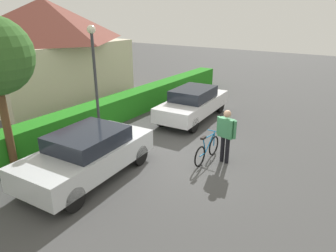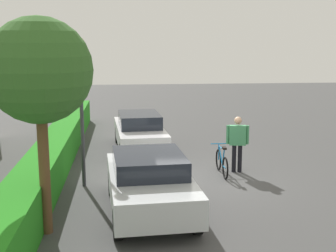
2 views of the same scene
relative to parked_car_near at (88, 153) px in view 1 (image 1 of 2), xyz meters
name	(u,v)px [view 1 (image 1 of 2)]	position (x,y,z in m)	size (l,w,h in m)	color
ground_plane	(181,159)	(2.39, -1.65, -0.74)	(60.00, 60.00, 0.00)	#434343
hedge_row	(86,119)	(2.39, 2.72, -0.22)	(20.75, 0.90, 1.03)	#227F1A
house_distant	(49,49)	(5.06, 8.27, 1.90)	(8.13, 5.28, 5.16)	beige
parked_car_near	(88,153)	(0.00, 0.00, 0.00)	(4.13, 2.07, 1.39)	silver
parked_car_far	(193,103)	(6.09, 0.00, 0.00)	(4.42, 1.90, 1.39)	silver
bicycle	(207,150)	(2.80, -2.35, -0.37)	(1.62, 0.50, 0.92)	black
person_rider	(226,132)	(3.00, -2.87, 0.28)	(0.28, 0.68, 1.72)	black
street_lamp	(95,69)	(2.09, 1.69, 1.91)	(0.28, 0.28, 4.08)	#38383D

